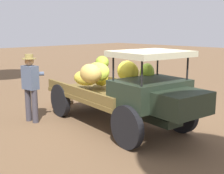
# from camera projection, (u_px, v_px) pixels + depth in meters

# --- Properties ---
(ground_plane) EXTENTS (60.00, 60.00, 0.00)m
(ground_plane) POSITION_uv_depth(u_px,v_px,m) (121.00, 123.00, 7.55)
(ground_plane) COLOR brown
(truck) EXTENTS (4.59, 2.20, 1.88)m
(truck) POSITION_uv_depth(u_px,v_px,m) (126.00, 89.00, 7.05)
(truck) COLOR #212C1F
(truck) RESTS_ON ground
(farmer) EXTENTS (0.52, 0.48, 1.72)m
(farmer) POSITION_uv_depth(u_px,v_px,m) (31.00, 84.00, 7.51)
(farmer) COLOR #3E3A42
(farmer) RESTS_ON ground
(wooden_crate) EXTENTS (0.43, 0.58, 0.46)m
(wooden_crate) POSITION_uv_depth(u_px,v_px,m) (62.00, 97.00, 9.41)
(wooden_crate) COLOR olive
(wooden_crate) RESTS_ON ground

